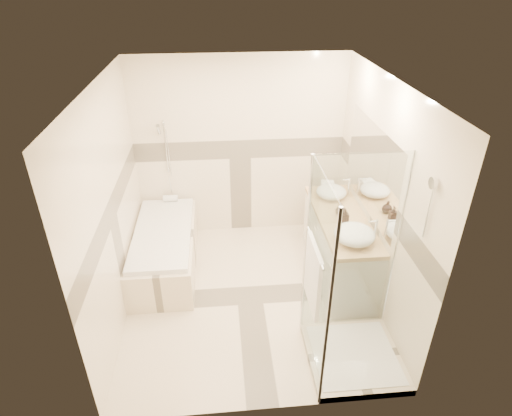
{
  "coord_description": "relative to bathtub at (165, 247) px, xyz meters",
  "views": [
    {
      "loc": [
        -0.29,
        -3.88,
        3.44
      ],
      "look_at": [
        0.1,
        0.25,
        1.05
      ],
      "focal_mm": 30.0,
      "sensor_mm": 36.0,
      "label": 1
    }
  ],
  "objects": [
    {
      "name": "room",
      "position": [
        1.08,
        -0.64,
        0.95
      ],
      "size": [
        2.82,
        3.02,
        2.52
      ],
      "color": "beige",
      "rests_on": "ground"
    },
    {
      "name": "bathtub",
      "position": [
        0.0,
        0.0,
        0.0
      ],
      "size": [
        0.75,
        1.7,
        0.56
      ],
      "color": "beige",
      "rests_on": "ground"
    },
    {
      "name": "vanity",
      "position": [
        2.15,
        -0.35,
        0.12
      ],
      "size": [
        0.58,
        1.62,
        0.85
      ],
      "color": "silver",
      "rests_on": "ground"
    },
    {
      "name": "shower_enclosure",
      "position": [
        1.86,
        -1.62,
        0.2
      ],
      "size": [
        0.96,
        0.93,
        2.04
      ],
      "color": "beige",
      "rests_on": "ground"
    },
    {
      "name": "vessel_sink_near",
      "position": [
        2.13,
        0.13,
        0.62
      ],
      "size": [
        0.38,
        0.38,
        0.15
      ],
      "primitive_type": "ellipsoid",
      "color": "white",
      "rests_on": "vanity"
    },
    {
      "name": "vessel_sink_far",
      "position": [
        2.13,
        -0.86,
        0.63
      ],
      "size": [
        0.44,
        0.44,
        0.18
      ],
      "primitive_type": "ellipsoid",
      "color": "white",
      "rests_on": "vanity"
    },
    {
      "name": "faucet_near",
      "position": [
        2.35,
        0.13,
        0.69
      ],
      "size": [
        0.1,
        0.03,
        0.25
      ],
      "color": "silver",
      "rests_on": "vanity"
    },
    {
      "name": "faucet_far",
      "position": [
        2.35,
        -0.86,
        0.69
      ],
      "size": [
        0.1,
        0.03,
        0.25
      ],
      "color": "silver",
      "rests_on": "vanity"
    },
    {
      "name": "amenity_bottle_a",
      "position": [
        2.13,
        -0.48,
        0.63
      ],
      "size": [
        0.08,
        0.08,
        0.18
      ],
      "primitive_type": "imported",
      "rotation": [
        0.0,
        0.0,
        -0.0
      ],
      "color": "black",
      "rests_on": "vanity"
    },
    {
      "name": "amenity_bottle_b",
      "position": [
        2.13,
        -0.31,
        0.62
      ],
      "size": [
        0.16,
        0.16,
        0.15
      ],
      "primitive_type": "imported",
      "rotation": [
        0.0,
        0.0,
        -0.4
      ],
      "color": "black",
      "rests_on": "vanity"
    },
    {
      "name": "folded_towels",
      "position": [
        2.13,
        0.31,
        0.59
      ],
      "size": [
        0.21,
        0.3,
        0.09
      ],
      "primitive_type": "cube",
      "rotation": [
        0.0,
        0.0,
        -0.17
      ],
      "color": "white",
      "rests_on": "vanity"
    },
    {
      "name": "rolled_towel",
      "position": [
        0.04,
        0.75,
        0.3
      ],
      "size": [
        0.2,
        0.09,
        0.09
      ],
      "primitive_type": "cylinder",
      "rotation": [
        0.0,
        1.57,
        0.0
      ],
      "color": "white",
      "rests_on": "bathtub"
    }
  ]
}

